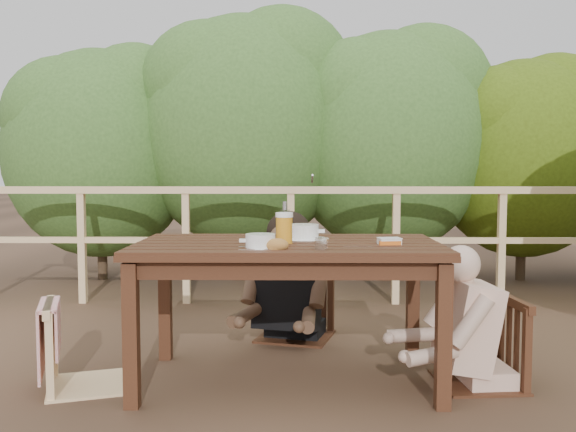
{
  "coord_description": "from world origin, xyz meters",
  "views": [
    {
      "loc": [
        0.04,
        -3.34,
        1.15
      ],
      "look_at": [
        0.0,
        0.05,
        0.9
      ],
      "focal_mm": 39.1,
      "sensor_mm": 36.0,
      "label": 1
    }
  ],
  "objects_px": {
    "chair_right": "(479,303)",
    "bread_roll": "(277,245)",
    "soup_near": "(260,242)",
    "beer_glass": "(284,229)",
    "woman": "(295,241)",
    "diner_right": "(486,270)",
    "soup_far": "(304,233)",
    "tumbler": "(321,245)",
    "chair_far": "(295,269)",
    "table": "(288,314)",
    "butter_tub": "(389,242)",
    "bottle": "(285,223)",
    "chair_left": "(87,306)"
  },
  "relations": [
    {
      "from": "chair_right",
      "to": "bread_roll",
      "type": "height_order",
      "value": "chair_right"
    },
    {
      "from": "soup_near",
      "to": "beer_glass",
      "type": "height_order",
      "value": "beer_glass"
    },
    {
      "from": "woman",
      "to": "soup_near",
      "type": "relative_size",
      "value": 5.32
    },
    {
      "from": "diner_right",
      "to": "soup_far",
      "type": "distance_m",
      "value": 1.0
    },
    {
      "from": "woman",
      "to": "tumbler",
      "type": "distance_m",
      "value": 1.25
    },
    {
      "from": "chair_right",
      "to": "tumbler",
      "type": "height_order",
      "value": "chair_right"
    },
    {
      "from": "chair_far",
      "to": "woman",
      "type": "height_order",
      "value": "woman"
    },
    {
      "from": "bread_roll",
      "to": "table",
      "type": "bearing_deg",
      "value": 80.45
    },
    {
      "from": "soup_far",
      "to": "butter_tub",
      "type": "relative_size",
      "value": 2.46
    },
    {
      "from": "soup_near",
      "to": "soup_far",
      "type": "distance_m",
      "value": 0.48
    },
    {
      "from": "butter_tub",
      "to": "bottle",
      "type": "bearing_deg",
      "value": 155.62
    },
    {
      "from": "chair_left",
      "to": "chair_right",
      "type": "bearing_deg",
      "value": -106.53
    },
    {
      "from": "chair_left",
      "to": "tumbler",
      "type": "bearing_deg",
      "value": -118.84
    },
    {
      "from": "woman",
      "to": "soup_far",
      "type": "xyz_separation_m",
      "value": [
        0.05,
        -0.74,
        0.13
      ]
    },
    {
      "from": "bottle",
      "to": "chair_left",
      "type": "bearing_deg",
      "value": -172.21
    },
    {
      "from": "table",
      "to": "bread_roll",
      "type": "relative_size",
      "value": 14.18
    },
    {
      "from": "diner_right",
      "to": "soup_far",
      "type": "xyz_separation_m",
      "value": [
        -0.97,
        0.2,
        0.18
      ]
    },
    {
      "from": "chair_right",
      "to": "soup_near",
      "type": "relative_size",
      "value": 3.5
    },
    {
      "from": "chair_far",
      "to": "table",
      "type": "bearing_deg",
      "value": -77.33
    },
    {
      "from": "butter_tub",
      "to": "tumbler",
      "type": "bearing_deg",
      "value": -157.61
    },
    {
      "from": "chair_far",
      "to": "butter_tub",
      "type": "xyz_separation_m",
      "value": [
        0.49,
        -1.0,
        0.3
      ]
    },
    {
      "from": "table",
      "to": "soup_far",
      "type": "xyz_separation_m",
      "value": [
        0.09,
        0.18,
        0.42
      ]
    },
    {
      "from": "chair_right",
      "to": "soup_far",
      "type": "bearing_deg",
      "value": -107.26
    },
    {
      "from": "table",
      "to": "woman",
      "type": "distance_m",
      "value": 0.96
    },
    {
      "from": "bottle",
      "to": "beer_glass",
      "type": "bearing_deg",
      "value": -91.49
    },
    {
      "from": "chair_far",
      "to": "butter_tub",
      "type": "height_order",
      "value": "chair_far"
    },
    {
      "from": "chair_right",
      "to": "soup_near",
      "type": "height_order",
      "value": "chair_right"
    },
    {
      "from": "woman",
      "to": "butter_tub",
      "type": "height_order",
      "value": "woman"
    },
    {
      "from": "chair_right",
      "to": "woman",
      "type": "bearing_deg",
      "value": -138.78
    },
    {
      "from": "soup_near",
      "to": "chair_left",
      "type": "bearing_deg",
      "value": 170.62
    },
    {
      "from": "chair_left",
      "to": "soup_near",
      "type": "bearing_deg",
      "value": -117.68
    },
    {
      "from": "bottle",
      "to": "tumbler",
      "type": "xyz_separation_m",
      "value": [
        0.18,
        -0.37,
        -0.08
      ]
    },
    {
      "from": "soup_far",
      "to": "diner_right",
      "type": "bearing_deg",
      "value": -11.9
    },
    {
      "from": "soup_far",
      "to": "tumbler",
      "type": "distance_m",
      "value": 0.5
    },
    {
      "from": "bottle",
      "to": "butter_tub",
      "type": "relative_size",
      "value": 1.99
    },
    {
      "from": "soup_far",
      "to": "beer_glass",
      "type": "relative_size",
      "value": 1.62
    },
    {
      "from": "diner_right",
      "to": "beer_glass",
      "type": "height_order",
      "value": "diner_right"
    },
    {
      "from": "diner_right",
      "to": "beer_glass",
      "type": "relative_size",
      "value": 6.98
    },
    {
      "from": "table",
      "to": "soup_near",
      "type": "distance_m",
      "value": 0.5
    },
    {
      "from": "chair_right",
      "to": "soup_far",
      "type": "relative_size",
      "value": 3.07
    },
    {
      "from": "bottle",
      "to": "butter_tub",
      "type": "distance_m",
      "value": 0.57
    },
    {
      "from": "chair_left",
      "to": "beer_glass",
      "type": "height_order",
      "value": "beer_glass"
    },
    {
      "from": "bottle",
      "to": "chair_far",
      "type": "bearing_deg",
      "value": 86.18
    },
    {
      "from": "woman",
      "to": "diner_right",
      "type": "xyz_separation_m",
      "value": [
        1.01,
        -0.94,
        -0.05
      ]
    },
    {
      "from": "chair_left",
      "to": "chair_right",
      "type": "distance_m",
      "value": 2.09
    },
    {
      "from": "bread_roll",
      "to": "tumbler",
      "type": "xyz_separation_m",
      "value": [
        0.22,
        -0.03,
        0.0
      ]
    },
    {
      "from": "soup_far",
      "to": "butter_tub",
      "type": "distance_m",
      "value": 0.52
    },
    {
      "from": "bottle",
      "to": "tumbler",
      "type": "distance_m",
      "value": 0.42
    },
    {
      "from": "tumbler",
      "to": "table",
      "type": "bearing_deg",
      "value": 117.58
    },
    {
      "from": "soup_near",
      "to": "bottle",
      "type": "xyz_separation_m",
      "value": [
        0.12,
        0.3,
        0.07
      ]
    }
  ]
}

